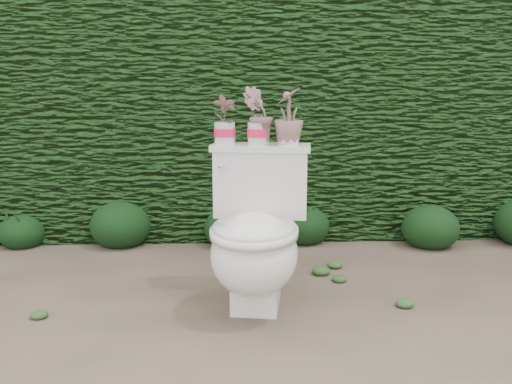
{
  "coord_description": "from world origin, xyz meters",
  "views": [
    {
      "loc": [
        -0.24,
        -2.64,
        1.1
      ],
      "look_at": [
        -0.12,
        0.13,
        0.55
      ],
      "focal_mm": 40.0,
      "sensor_mm": 36.0,
      "label": 1
    }
  ],
  "objects_px": {
    "toilet": "(256,238)",
    "potted_plant_left": "(225,121)",
    "potted_plant_center": "(258,117)",
    "potted_plant_right": "(289,118)"
  },
  "relations": [
    {
      "from": "potted_plant_right",
      "to": "toilet",
      "type": "bearing_deg",
      "value": -33.13
    },
    {
      "from": "potted_plant_left",
      "to": "potted_plant_center",
      "type": "xyz_separation_m",
      "value": [
        0.17,
        -0.03,
        0.02
      ]
    },
    {
      "from": "toilet",
      "to": "potted_plant_left",
      "type": "relative_size",
      "value": 3.33
    },
    {
      "from": "toilet",
      "to": "potted_plant_right",
      "type": "height_order",
      "value": "potted_plant_right"
    },
    {
      "from": "toilet",
      "to": "potted_plant_left",
      "type": "distance_m",
      "value": 0.62
    },
    {
      "from": "potted_plant_left",
      "to": "potted_plant_center",
      "type": "distance_m",
      "value": 0.17
    },
    {
      "from": "potted_plant_left",
      "to": "toilet",
      "type": "bearing_deg",
      "value": 140.9
    },
    {
      "from": "toilet",
      "to": "potted_plant_left",
      "type": "height_order",
      "value": "potted_plant_left"
    },
    {
      "from": "potted_plant_center",
      "to": "potted_plant_right",
      "type": "bearing_deg",
      "value": 167.89
    },
    {
      "from": "potted_plant_center",
      "to": "potted_plant_right",
      "type": "relative_size",
      "value": 1.03
    }
  ]
}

